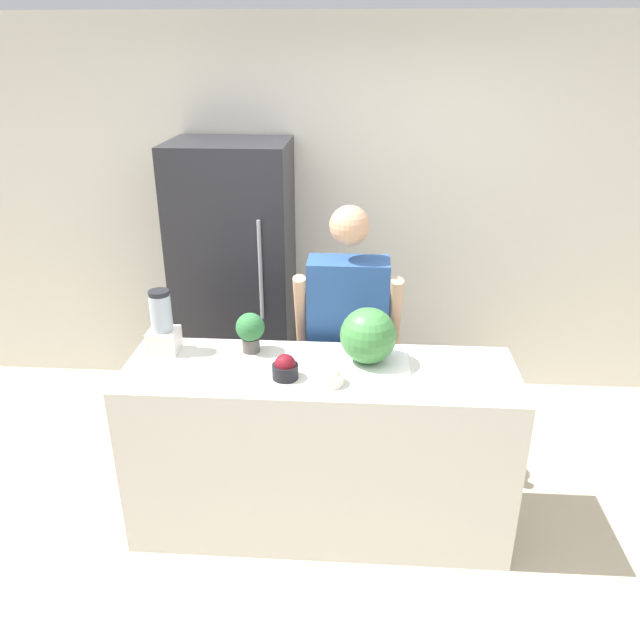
% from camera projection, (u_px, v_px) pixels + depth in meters
% --- Properties ---
extents(ground_plane, '(14.00, 14.00, 0.00)m').
position_uv_depth(ground_plane, '(316.00, 561.00, 3.16)').
color(ground_plane, beige).
extents(wall_back, '(8.00, 0.06, 2.60)m').
position_uv_depth(wall_back, '(335.00, 214.00, 4.40)').
color(wall_back, silver).
rests_on(wall_back, ground_plane).
extents(counter_island, '(1.94, 0.61, 0.94)m').
position_uv_depth(counter_island, '(320.00, 449.00, 3.25)').
color(counter_island, beige).
rests_on(counter_island, ground_plane).
extents(refrigerator, '(0.77, 0.65, 1.85)m').
position_uv_depth(refrigerator, '(236.00, 280.00, 4.27)').
color(refrigerator, '#232328').
rests_on(refrigerator, ground_plane).
extents(person, '(0.58, 0.26, 1.64)m').
position_uv_depth(person, '(347.00, 346.00, 3.53)').
color(person, '#4C608C').
rests_on(person, ground_plane).
extents(cutting_board, '(0.38, 0.28, 0.01)m').
position_uv_depth(cutting_board, '(370.00, 362.00, 3.11)').
color(cutting_board, white).
rests_on(cutting_board, counter_island).
extents(watermelon, '(0.28, 0.28, 0.28)m').
position_uv_depth(watermelon, '(368.00, 336.00, 3.05)').
color(watermelon, '#3D7F3D').
rests_on(watermelon, cutting_board).
extents(bowl_cherries, '(0.13, 0.13, 0.12)m').
position_uv_depth(bowl_cherries, '(285.00, 368.00, 2.95)').
color(bowl_cherries, black).
rests_on(bowl_cherries, counter_island).
extents(bowl_cream, '(0.13, 0.13, 0.09)m').
position_uv_depth(bowl_cream, '(330.00, 377.00, 2.91)').
color(bowl_cream, white).
rests_on(bowl_cream, counter_island).
extents(blender, '(0.15, 0.15, 0.34)m').
position_uv_depth(blender, '(162.00, 326.00, 3.18)').
color(blender, silver).
rests_on(blender, counter_island).
extents(potted_plant, '(0.15, 0.15, 0.21)m').
position_uv_depth(potted_plant, '(250.00, 330.00, 3.18)').
color(potted_plant, '#514C47').
rests_on(potted_plant, counter_island).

